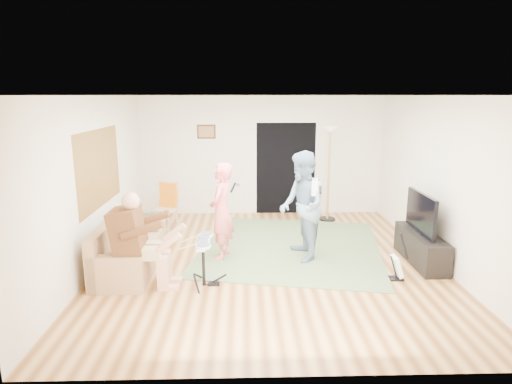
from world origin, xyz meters
TOP-DOWN VIEW (x-y plane):
  - floor at (0.00, 0.00)m, footprint 6.00×6.00m
  - walls at (0.00, 0.00)m, footprint 5.50×6.00m
  - ceiling at (0.00, 0.00)m, footprint 6.00×6.00m
  - window_blinds at (-2.74, 0.20)m, footprint 0.00×2.05m
  - doorway at (0.55, 2.99)m, footprint 2.10×0.00m
  - picture_frame at (-1.25, 2.99)m, footprint 0.42×0.03m
  - area_rug at (0.43, 0.67)m, footprint 3.69×3.85m
  - sofa at (-2.28, -0.24)m, footprint 0.78×1.89m
  - drummer at (-1.87, -0.89)m, footprint 0.91×0.51m
  - drum_kit at (-1.00, -0.89)m, footprint 0.39×0.70m
  - singer at (-0.79, 0.20)m, footprint 0.52×0.67m
  - microphone at (-0.59, 0.20)m, footprint 0.06×0.06m
  - guitarist at (0.55, 0.10)m, footprint 0.79×0.97m
  - guitar_held at (0.75, 0.10)m, footprint 0.21×0.61m
  - guitar_spare at (1.87, -0.77)m, footprint 0.26×0.24m
  - torchiere_lamp at (1.43, 2.40)m, footprint 0.37×0.37m
  - dining_chair at (-2.02, 1.79)m, footprint 0.52×0.54m
  - tv_cabinet at (2.50, -0.10)m, footprint 0.40×1.40m
  - television at (2.45, -0.10)m, footprint 0.06×1.06m

SIDE VIEW (x-z plane):
  - floor at x=0.00m, z-range 0.00..0.00m
  - area_rug at x=0.43m, z-range 0.00..0.02m
  - guitar_spare at x=1.87m, z-range -0.16..0.58m
  - tv_cabinet at x=2.50m, z-range 0.00..0.50m
  - sofa at x=-2.28m, z-range -0.13..0.64m
  - drum_kit at x=-1.00m, z-range -0.05..0.68m
  - dining_chair at x=-2.02m, z-range -0.14..0.82m
  - drummer at x=-1.87m, z-range -0.15..1.24m
  - singer at x=-0.79m, z-range 0.00..1.63m
  - television at x=2.45m, z-range 0.53..1.17m
  - guitarist at x=0.55m, z-range 0.00..1.83m
  - doorway at x=0.55m, z-range 0.00..2.10m
  - microphone at x=-0.59m, z-range 1.10..1.34m
  - guitar_held at x=0.75m, z-range 1.11..1.37m
  - walls at x=0.00m, z-range 0.00..2.70m
  - torchiere_lamp at x=1.43m, z-range 0.38..2.44m
  - window_blinds at x=-2.74m, z-range 0.53..2.58m
  - picture_frame at x=-1.25m, z-range 1.74..2.06m
  - ceiling at x=0.00m, z-range 2.70..2.70m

